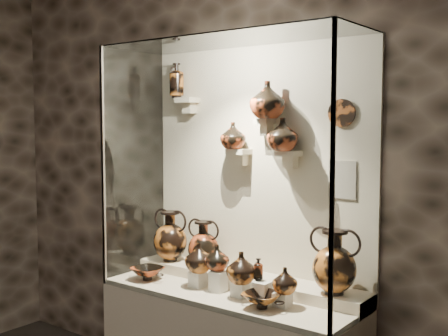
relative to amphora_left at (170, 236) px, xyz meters
The scene contains 35 objects.
wall_back 0.84m from the amphora_left, 15.37° to the left, with size 5.00×0.02×3.20m, color black.
front_tier 0.71m from the amphora_left, 12.83° to the right, with size 1.68×0.58×0.03m, color beige.
rear_tier 0.68m from the amphora_left, ahead, with size 1.70×0.25×0.10m, color beige.
back_panel 0.84m from the amphora_left, 14.95° to the left, with size 1.70×0.03×1.60m, color beige.
glass_front 0.93m from the amphora_left, 34.72° to the right, with size 1.70×0.01×1.60m, color white.
glass_left 0.58m from the amphora_left, 145.31° to the right, with size 0.01×0.60×1.60m, color white.
glass_right 1.58m from the amphora_left, ahead, with size 0.01×0.60×1.60m, color white.
glass_top 1.47m from the amphora_left, 12.83° to the right, with size 1.70×0.60×0.01m, color white.
frame_post_left 0.71m from the amphora_left, 115.07° to the right, with size 0.02×0.02×1.60m, color gray.
frame_post_right 1.62m from the amphora_left, 16.42° to the right, with size 0.02×0.02×1.60m, color gray.
pedestal_a 0.50m from the amphora_left, 25.09° to the right, with size 0.09×0.09×0.10m, color beige.
pedestal_b 0.65m from the amphora_left, 18.39° to the right, with size 0.09×0.09×0.13m, color beige.
pedestal_c 0.81m from the amphora_left, 14.45° to the right, with size 0.09×0.09×0.09m, color beige.
pedestal_d 0.96m from the amphora_left, 12.01° to the right, with size 0.09×0.09×0.12m, color beige.
pedestal_e 1.09m from the amphora_left, 10.46° to the right, with size 0.09×0.09×0.08m, color beige.
bracket_ul 0.98m from the amphora_left, 47.69° to the left, with size 0.14×0.12×0.04m, color beige.
bracket_ca 0.82m from the amphora_left, 10.04° to the left, with size 0.14×0.12×0.04m, color beige.
bracket_cb 1.11m from the amphora_left, ahead, with size 0.10×0.12×0.04m, color beige.
bracket_cc 1.11m from the amphora_left, ahead, with size 0.14×0.12×0.04m, color beige.
amphora_left is the anchor object (origin of this frame).
amphora_mid 0.29m from the amphora_left, ahead, with size 0.26×0.26×0.32m, color #98391A, non-canonical shape.
amphora_right 1.29m from the amphora_left, ahead, with size 0.30×0.30×0.38m, color #A55A1F, non-canonical shape.
jug_a 0.48m from the amphora_left, 24.51° to the right, with size 0.18×0.18×0.19m, color #A55A1F.
jug_b 0.59m from the amphora_left, 17.67° to the right, with size 0.16×0.16×0.16m, color #98391A.
jug_c 0.80m from the amphora_left, 15.19° to the right, with size 0.19×0.19×0.19m, color #A55A1F.
jug_e 1.10m from the amphora_left, 10.46° to the right, with size 0.15×0.15×0.15m, color #A55A1F.
lekythos_small 0.90m from the amphora_left, 11.87° to the right, with size 0.07×0.07×0.15m, color #98391A, non-canonical shape.
kylix_left 0.34m from the amphora_left, 80.90° to the right, with size 0.27×0.23×0.11m, color #98391A, non-canonical shape.
kylix_right 1.04m from the amphora_left, 16.72° to the right, with size 0.28×0.23×0.11m, color #A55A1F, non-canonical shape.
lekythos_tall 1.13m from the amphora_left, 82.40° to the left, with size 0.11×0.11×0.28m, color #A55A1F, non-canonical shape.
ovoid_vase_a 0.89m from the amphora_left, ahead, with size 0.17×0.17×0.18m, color #98391A.
ovoid_vase_b 1.24m from the amphora_left, ahead, with size 0.22×0.22×0.23m, color #98391A.
ovoid_vase_c 1.17m from the amphora_left, ahead, with size 0.20×0.20×0.20m, color #98391A.
wall_plate 1.52m from the amphora_left, ahead, with size 0.17×0.17×0.02m, color #974A1D.
info_placard 1.35m from the amphora_left, ahead, with size 0.17×0.01×0.23m, color beige.
Camera 1 is at (2.06, -0.61, 1.89)m, focal length 45.00 mm.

